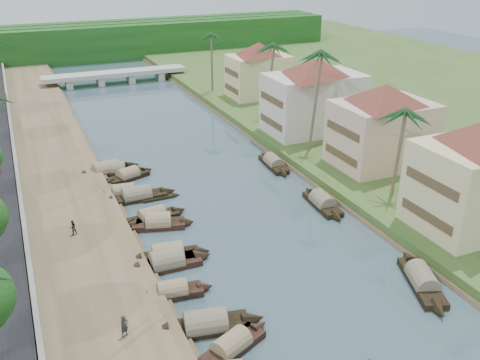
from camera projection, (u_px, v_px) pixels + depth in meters
name	position (u px, v px, depth m)	size (l,w,h in m)	color
ground	(286.00, 267.00, 45.98)	(220.00, 220.00, 0.00)	#3A4E57
left_bank	(65.00, 201.00, 56.75)	(10.00, 180.00, 0.80)	brown
right_bank	(343.00, 153.00, 69.43)	(16.00, 180.00, 1.20)	#345120
retaining_wall	(21.00, 200.00, 54.83)	(0.40, 180.00, 1.10)	slate
treeline	(91.00, 41.00, 128.20)	(120.00, 14.00, 8.00)	#133E10
bridge	(115.00, 75.00, 105.65)	(28.00, 4.00, 2.40)	#A8A79D
building_mid	(383.00, 124.00, 62.52)	(14.11, 14.11, 9.70)	beige
building_far	(314.00, 95.00, 73.79)	(15.59, 15.59, 10.20)	beige
building_distant	(259.00, 69.00, 91.13)	(12.62, 12.62, 9.20)	#CDB589
sampan_2	(231.00, 347.00, 36.27)	(7.47, 4.48, 2.02)	black
sampan_3	(206.00, 325.00, 38.32)	(9.10, 3.42, 2.38)	black
sampan_4	(173.00, 292.00, 42.02)	(6.82, 2.28, 1.95)	black
sampan_5	(168.00, 256.00, 46.76)	(8.01, 2.96, 2.47)	black
sampan_6	(167.00, 263.00, 45.82)	(8.17, 2.23, 2.41)	black
sampan_7	(152.00, 217.00, 53.53)	(7.70, 2.52, 2.04)	black
sampan_8	(159.00, 223.00, 52.28)	(7.38, 3.59, 2.23)	black
sampan_9	(137.00, 196.00, 57.88)	(8.88, 1.99, 2.24)	black
sampan_10	(124.00, 192.00, 58.79)	(7.16, 2.29, 1.98)	black
sampan_11	(128.00, 176.00, 62.97)	(7.08, 3.88, 2.04)	black
sampan_12	(113.00, 170.00, 64.48)	(8.57, 3.67, 2.04)	black
sampan_13	(106.00, 171.00, 64.44)	(8.81, 3.14, 2.34)	black
sampan_14	(422.00, 281.00, 43.34)	(4.99, 9.44, 2.28)	black
sampan_15	(323.00, 203.00, 56.39)	(2.32, 8.44, 2.23)	black
sampan_16	(274.00, 163.00, 66.56)	(2.12, 8.48, 2.07)	black
canoe_1	(188.00, 330.00, 38.33)	(5.17, 2.03, 0.83)	black
canoe_2	(159.00, 198.00, 58.11)	(4.93, 0.86, 0.71)	black
palm_1	(403.00, 113.00, 52.97)	(3.20, 3.20, 10.67)	brown
palm_2	(316.00, 55.00, 64.17)	(3.20, 3.20, 13.88)	brown
palm_3	(268.00, 47.00, 77.62)	(3.20, 3.20, 12.37)	brown
palm_7	(211.00, 35.00, 92.51)	(3.20, 3.20, 11.51)	brown
tree_6	(342.00, 90.00, 76.10)	(4.41, 4.41, 7.16)	#423526
person_near	(124.00, 326.00, 36.39)	(0.60, 0.39, 1.65)	#24232A
person_far	(73.00, 227.00, 49.26)	(0.70, 0.54, 1.43)	#373026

